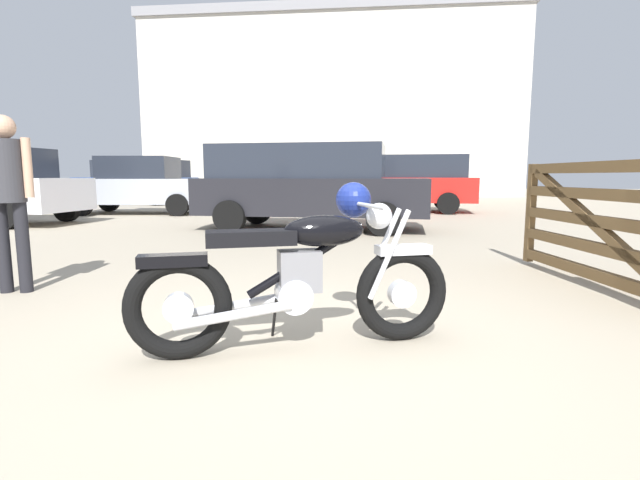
# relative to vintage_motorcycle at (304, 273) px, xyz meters

# --- Properties ---
(ground_plane) EXTENTS (80.00, 80.00, 0.00)m
(ground_plane) POSITION_rel_vintage_motorcycle_xyz_m (-0.03, 0.06, -0.49)
(ground_plane) COLOR tan
(vintage_motorcycle) EXTENTS (2.01, 0.93, 1.07)m
(vintage_motorcycle) POSITION_rel_vintage_motorcycle_xyz_m (0.00, 0.00, 0.00)
(vintage_motorcycle) COLOR black
(vintage_motorcycle) RESTS_ON ground_plane
(timber_gate) EXTENTS (0.49, 2.53, 1.60)m
(timber_gate) POSITION_rel_vintage_motorcycle_xyz_m (2.70, 1.57, 0.21)
(timber_gate) COLOR brown
(timber_gate) RESTS_ON ground_plane
(bystander) EXTENTS (0.46, 0.30, 1.66)m
(bystander) POSITION_rel_vintage_motorcycle_xyz_m (-2.91, 1.23, 0.53)
(bystander) COLOR black
(bystander) RESTS_ON ground_plane
(silver_sedan_mid) EXTENTS (4.86, 2.36, 1.74)m
(silver_sedan_mid) POSITION_rel_vintage_motorcycle_xyz_m (1.72, 11.92, 0.45)
(silver_sedan_mid) COLOR black
(silver_sedan_mid) RESTS_ON ground_plane
(white_estate_far) EXTENTS (4.86, 2.33, 1.74)m
(white_estate_far) POSITION_rel_vintage_motorcycle_xyz_m (-0.67, 6.81, 0.45)
(white_estate_far) COLOR black
(white_estate_far) RESTS_ON ground_plane
(dark_sedan_left) EXTENTS (4.27, 2.07, 1.67)m
(dark_sedan_left) POSITION_rel_vintage_motorcycle_xyz_m (-1.93, 12.41, 0.34)
(dark_sedan_left) COLOR black
(dark_sedan_left) RESTS_ON ground_plane
(red_hatchback_near) EXTENTS (4.94, 2.59, 1.74)m
(red_hatchback_near) POSITION_rel_vintage_motorcycle_xyz_m (-8.45, 15.42, 0.45)
(red_hatchback_near) COLOR black
(red_hatchback_near) RESTS_ON ground_plane
(blue_hatchback_right) EXTENTS (4.31, 2.15, 1.67)m
(blue_hatchback_right) POSITION_rel_vintage_motorcycle_xyz_m (-6.05, 10.54, 0.34)
(blue_hatchback_right) COLOR black
(blue_hatchback_right) RESTS_ON ground_plane
(industrial_building) EXTENTS (21.94, 10.35, 10.38)m
(industrial_building) POSITION_rel_vintage_motorcycle_xyz_m (-1.16, 27.84, 4.71)
(industrial_building) COLOR beige
(industrial_building) RESTS_ON ground_plane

